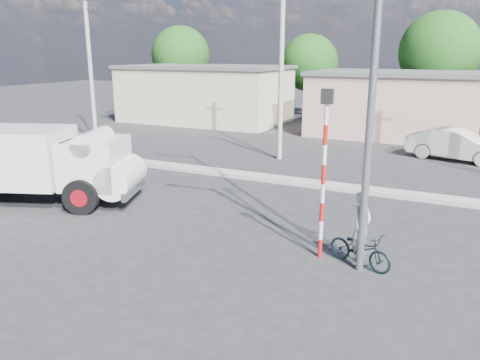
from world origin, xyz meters
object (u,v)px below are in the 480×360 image
at_px(streetlight, 367,63).
at_px(bicycle, 360,249).
at_px(car_cream, 457,145).
at_px(cyclist, 361,236).
at_px(truck, 47,162).
at_px(traffic_pole, 324,161).

bearing_deg(streetlight, bicycle, 63.76).
height_order(bicycle, car_cream, car_cream).
distance_m(bicycle, car_cream, 14.25).
bearing_deg(bicycle, cyclist, 21.07).
distance_m(truck, bicycle, 11.14).
relative_size(bicycle, cyclist, 1.07).
height_order(truck, cyclist, truck).
relative_size(truck, car_cream, 1.44).
bearing_deg(truck, bicycle, -22.61).
relative_size(truck, streetlight, 0.76).
xyz_separation_m(car_cream, streetlight, (-1.89, -14.35, 4.18)).
distance_m(car_cream, streetlight, 15.06).
bearing_deg(cyclist, bicycle, -158.93).
xyz_separation_m(truck, bicycle, (11.08, -0.42, -1.01)).
xyz_separation_m(truck, car_cream, (12.87, 13.71, -0.69)).
bearing_deg(cyclist, car_cream, 13.86).
xyz_separation_m(truck, streetlight, (10.98, -0.63, 3.49)).
height_order(bicycle, traffic_pole, traffic_pole).
bearing_deg(bicycle, traffic_pole, 106.41).
distance_m(bicycle, streetlight, 4.51).
bearing_deg(streetlight, traffic_pole, 162.27).
height_order(cyclist, traffic_pole, traffic_pole).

